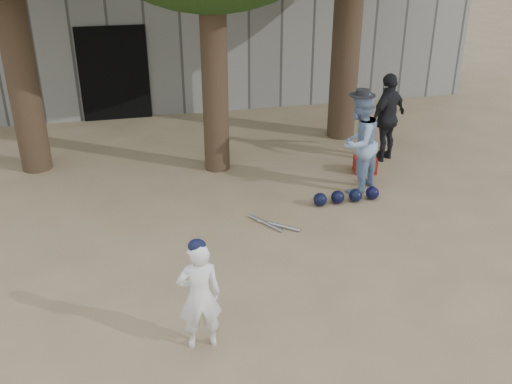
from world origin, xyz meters
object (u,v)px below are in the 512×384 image
object	(u,v)px
spectator_blue	(359,143)
red_bag	(365,165)
boy_player	(199,296)
spectator_dark	(388,117)

from	to	relation	value
spectator_blue	red_bag	world-z (taller)	spectator_blue
red_bag	spectator_blue	bearing A→B (deg)	-124.89
boy_player	red_bag	distance (m)	5.64
spectator_dark	red_bag	world-z (taller)	spectator_dark
boy_player	spectator_blue	xyz separation A→B (m)	(3.29, 3.47, 0.22)
boy_player	red_bag	size ratio (longest dim) A/B	3.15
spectator_dark	boy_player	bearing A→B (deg)	16.90
spectator_dark	red_bag	size ratio (longest dim) A/B	4.15
red_bag	boy_player	bearing A→B (deg)	-132.16
boy_player	spectator_dark	bearing A→B (deg)	-133.07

